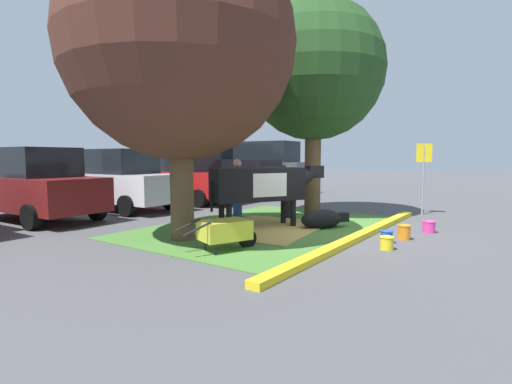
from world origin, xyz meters
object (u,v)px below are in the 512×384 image
object	(u,v)px
person_handler	(237,187)
hatchback_white	(36,185)
bucket_orange	(404,232)
suv_dark_grey	(264,167)
shade_tree_left	(179,44)
person_visitor_near	(288,190)
wheelbarrow	(226,231)
cow_holstein	(262,185)
pickup_truck_black	(220,172)
shade_tree_right	(314,71)
sedan_silver	(120,180)
bucket_blue	(387,236)
parking_sign	(424,165)
bucket_pink	(429,226)
bucket_yellow	(387,243)
calf_lying	(323,219)
sedan_red	(186,177)

from	to	relation	value
person_handler	hatchback_white	bearing A→B (deg)	127.15
bucket_orange	suv_dark_grey	bearing A→B (deg)	48.97
shade_tree_left	person_visitor_near	world-z (taller)	shade_tree_left
person_visitor_near	wheelbarrow	distance (m)	4.14
cow_holstein	pickup_truck_black	xyz separation A→B (m)	(5.50, 5.99, 0.03)
shade_tree_right	sedan_silver	world-z (taller)	shade_tree_right
sedan_silver	pickup_truck_black	distance (m)	5.40
cow_holstein	suv_dark_grey	bearing A→B (deg)	33.55
bucket_blue	sedan_silver	size ratio (longest dim) A/B	0.06
shade_tree_left	parking_sign	distance (m)	8.04
bucket_pink	suv_dark_grey	bearing A→B (deg)	54.35
cow_holstein	shade_tree_right	bearing A→B (deg)	-1.99
shade_tree_right	person_handler	xyz separation A→B (m)	(-1.72, 1.50, -3.34)
parking_sign	bucket_yellow	world-z (taller)	parking_sign
suv_dark_grey	wheelbarrow	bearing A→B (deg)	-149.52
calf_lying	sedan_red	world-z (taller)	sedan_red
shade_tree_left	sedan_red	world-z (taller)	shade_tree_left
bucket_pink	hatchback_white	bearing A→B (deg)	114.91
shade_tree_right	bucket_blue	bearing A→B (deg)	-129.87
shade_tree_right	wheelbarrow	distance (m)	6.25
bucket_blue	sedan_red	xyz separation A→B (m)	(2.75, 8.50, 0.85)
cow_holstein	sedan_red	distance (m)	6.18
cow_holstein	bucket_pink	bearing A→B (deg)	-62.80
parking_sign	suv_dark_grey	size ratio (longest dim) A/B	0.46
shade_tree_right	sedan_red	xyz separation A→B (m)	(0.30, 5.56, -3.28)
cow_holstein	bucket_pink	distance (m)	4.05
parking_sign	person_visitor_near	bearing A→B (deg)	135.99
calf_lying	bucket_pink	xyz separation A→B (m)	(0.99, -2.25, -0.10)
shade_tree_right	pickup_truck_black	xyz separation A→B (m)	(2.94, 6.08, -3.15)
bucket_yellow	pickup_truck_black	world-z (taller)	pickup_truck_black
cow_holstein	hatchback_white	distance (m)	6.42
sedan_red	cow_holstein	bearing A→B (deg)	-117.55
shade_tree_left	sedan_red	size ratio (longest dim) A/B	1.44
calf_lying	bucket_pink	world-z (taller)	calf_lying
shade_tree_left	sedan_silver	xyz separation A→B (m)	(2.20, 5.19, -3.07)
shade_tree_right	wheelbarrow	xyz separation A→B (m)	(-4.86, -0.65, -3.88)
shade_tree_left	bucket_orange	size ratio (longest dim) A/B	20.51
wheelbarrow	bucket_blue	bearing A→B (deg)	-43.53
pickup_truck_black	sedan_silver	bearing A→B (deg)	-177.99
shade_tree_right	bucket_yellow	bearing A→B (deg)	-134.29
shade_tree_left	parking_sign	bearing A→B (deg)	-25.98
bucket_yellow	sedan_silver	size ratio (longest dim) A/B	0.06
calf_lying	wheelbarrow	distance (m)	3.15
bucket_orange	bucket_yellow	bearing A→B (deg)	178.41
cow_holstein	bucket_orange	world-z (taller)	cow_holstein
parking_sign	suv_dark_grey	bearing A→B (deg)	67.09
shade_tree_right	hatchback_white	world-z (taller)	shade_tree_right
hatchback_white	suv_dark_grey	size ratio (longest dim) A/B	0.96
parking_sign	bucket_pink	bearing A→B (deg)	-165.38
sedan_red	pickup_truck_black	bearing A→B (deg)	11.09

